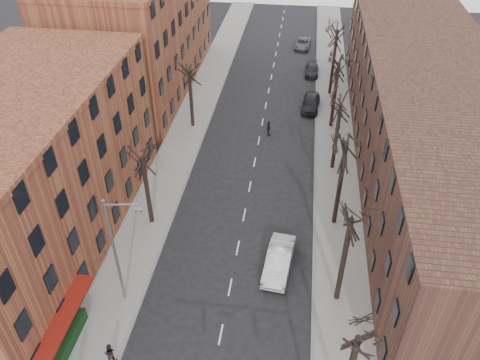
% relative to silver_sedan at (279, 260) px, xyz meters
% --- Properties ---
extents(sidewalk_left, '(4.00, 90.00, 0.15)m').
position_rel_silver_sedan_xyz_m(sidewalk_left, '(-11.33, 20.67, -0.77)').
color(sidewalk_left, gray).
rests_on(sidewalk_left, ground).
extents(sidewalk_right, '(4.00, 90.00, 0.15)m').
position_rel_silver_sedan_xyz_m(sidewalk_right, '(4.67, 20.67, -0.77)').
color(sidewalk_right, gray).
rests_on(sidewalk_right, ground).
extents(building_left_near, '(12.00, 26.00, 12.00)m').
position_rel_silver_sedan_xyz_m(building_left_near, '(-19.33, 0.67, 5.15)').
color(building_left_near, brown).
rests_on(building_left_near, ground).
extents(building_left_far, '(12.00, 28.00, 14.00)m').
position_rel_silver_sedan_xyz_m(building_left_far, '(-19.33, 29.67, 6.15)').
color(building_left_far, brown).
rests_on(building_left_far, ground).
extents(building_right, '(12.00, 50.00, 10.00)m').
position_rel_silver_sedan_xyz_m(building_right, '(12.67, 15.67, 4.15)').
color(building_right, '#513325').
rests_on(building_right, ground).
extents(awning_left, '(1.20, 7.00, 0.15)m').
position_rel_silver_sedan_xyz_m(awning_left, '(-12.73, -8.33, -0.85)').
color(awning_left, maroon).
rests_on(awning_left, ground).
extents(hedge, '(0.80, 6.00, 1.00)m').
position_rel_silver_sedan_xyz_m(hedge, '(-12.83, -9.33, -0.20)').
color(hedge, '#133616').
rests_on(hedge, sidewalk_left).
extents(tree_right_b, '(5.20, 5.20, 10.80)m').
position_rel_silver_sedan_xyz_m(tree_right_b, '(4.27, -2.33, -0.85)').
color(tree_right_b, black).
rests_on(tree_right_b, ground).
extents(tree_right_c, '(5.20, 5.20, 11.60)m').
position_rel_silver_sedan_xyz_m(tree_right_c, '(4.27, 5.67, -0.85)').
color(tree_right_c, black).
rests_on(tree_right_c, ground).
extents(tree_right_d, '(5.20, 5.20, 10.00)m').
position_rel_silver_sedan_xyz_m(tree_right_d, '(4.27, 13.67, -0.85)').
color(tree_right_d, black).
rests_on(tree_right_d, ground).
extents(tree_right_e, '(5.20, 5.20, 10.80)m').
position_rel_silver_sedan_xyz_m(tree_right_e, '(4.27, 21.67, -0.85)').
color(tree_right_e, black).
rests_on(tree_right_e, ground).
extents(tree_right_f, '(5.20, 5.20, 11.60)m').
position_rel_silver_sedan_xyz_m(tree_right_f, '(4.27, 29.67, -0.85)').
color(tree_right_f, black).
rests_on(tree_right_f, ground).
extents(tree_left_a, '(5.20, 5.20, 9.50)m').
position_rel_silver_sedan_xyz_m(tree_left_a, '(-10.93, 3.67, -0.85)').
color(tree_left_a, black).
rests_on(tree_left_a, ground).
extents(tree_left_b, '(5.20, 5.20, 9.50)m').
position_rel_silver_sedan_xyz_m(tree_left_b, '(-10.93, 19.67, -0.85)').
color(tree_left_b, black).
rests_on(tree_left_b, ground).
extents(streetlight, '(2.45, 0.22, 9.03)m').
position_rel_silver_sedan_xyz_m(streetlight, '(-10.36, -4.33, 4.17)').
color(streetlight, slate).
rests_on(streetlight, ground).
extents(silver_sedan, '(2.32, 5.30, 1.69)m').
position_rel_silver_sedan_xyz_m(silver_sedan, '(0.00, 0.00, 0.00)').
color(silver_sedan, silver).
rests_on(silver_sedan, ground).
extents(parked_car_near, '(2.31, 4.93, 1.63)m').
position_rel_silver_sedan_xyz_m(parked_car_near, '(1.97, 25.49, -0.03)').
color(parked_car_near, black).
rests_on(parked_car_near, ground).
extents(parked_car_mid, '(1.74, 4.21, 1.22)m').
position_rel_silver_sedan_xyz_m(parked_car_mid, '(1.97, 35.26, -0.24)').
color(parked_car_mid, black).
rests_on(parked_car_mid, ground).
extents(parked_car_far, '(2.54, 4.76, 1.27)m').
position_rel_silver_sedan_xyz_m(parked_car_far, '(0.47, 44.65, -0.21)').
color(parked_car_far, '#505257').
rests_on(parked_car_far, ground).
extents(pedestrian_b, '(0.80, 0.66, 1.53)m').
position_rel_silver_sedan_xyz_m(pedestrian_b, '(-9.73, -9.15, 0.07)').
color(pedestrian_b, black).
rests_on(pedestrian_b, sidewalk_left).
extents(pedestrian_crossing, '(0.58, 1.05, 1.70)m').
position_rel_silver_sedan_xyz_m(pedestrian_crossing, '(-2.43, 18.91, 0.00)').
color(pedestrian_crossing, black).
rests_on(pedestrian_crossing, ground).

